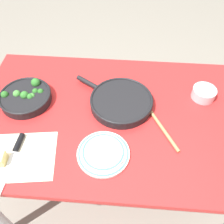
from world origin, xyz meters
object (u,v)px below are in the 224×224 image
(grater_knife, at_px, (14,154))
(dinner_plate_stack, at_px, (103,153))
(prep_bowl_steel, at_px, (204,93))
(skillet_eggs, at_px, (121,102))
(wooden_spoon, at_px, (153,115))
(skillet_broccoli, at_px, (25,97))

(grater_knife, relative_size, dinner_plate_stack, 1.27)
(dinner_plate_stack, relative_size, prep_bowl_steel, 1.93)
(skillet_eggs, xyz_separation_m, grater_knife, (0.43, 0.31, -0.02))
(wooden_spoon, distance_m, dinner_plate_stack, 0.31)
(prep_bowl_steel, bearing_deg, skillet_eggs, 11.98)
(grater_knife, bearing_deg, skillet_eggs, 129.84)
(prep_bowl_steel, bearing_deg, grater_knife, 25.72)
(wooden_spoon, bearing_deg, dinner_plate_stack, 107.91)
(prep_bowl_steel, bearing_deg, skillet_broccoli, 6.06)
(skillet_eggs, height_order, grater_knife, skillet_eggs)
(skillet_eggs, xyz_separation_m, wooden_spoon, (-0.16, 0.06, -0.02))
(grater_knife, height_order, prep_bowl_steel, prep_bowl_steel)
(skillet_eggs, distance_m, wooden_spoon, 0.17)
(skillet_eggs, height_order, dinner_plate_stack, skillet_eggs)
(wooden_spoon, height_order, grater_knife, grater_knife)
(wooden_spoon, xyz_separation_m, grater_knife, (0.58, 0.25, 0.00))
(skillet_eggs, bearing_deg, wooden_spoon, -168.43)
(wooden_spoon, relative_size, dinner_plate_stack, 1.43)
(wooden_spoon, xyz_separation_m, prep_bowl_steel, (-0.25, -0.15, 0.02))
(dinner_plate_stack, bearing_deg, skillet_broccoli, -33.61)
(wooden_spoon, relative_size, prep_bowl_steel, 2.76)
(wooden_spoon, relative_size, grater_knife, 1.13)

